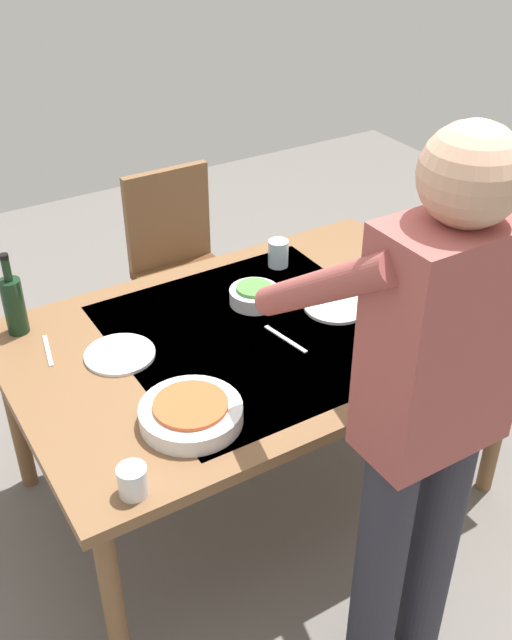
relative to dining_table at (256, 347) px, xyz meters
The scene contains 15 objects.
ground_plane 0.66m from the dining_table, ahead, with size 6.00×6.00×0.00m, color #66605B.
dining_table is the anchor object (origin of this frame).
chair_near 0.95m from the dining_table, 99.75° to the right, with size 0.40×0.40×0.91m.
person_server 0.86m from the dining_table, 89.80° to the left, with size 0.42×0.61×1.69m.
wine_bottle 0.82m from the dining_table, 31.81° to the right, with size 0.07×0.07×0.30m.
wine_glass_left 0.74m from the dining_table, 145.91° to the left, with size 0.07×0.07×0.15m.
water_cup_near_left 0.49m from the dining_table, 131.83° to the right, with size 0.08×0.08×0.11m, color silver.
water_cup_near_right 0.81m from the dining_table, 35.53° to the left, with size 0.08×0.08×0.09m, color silver.
water_cup_far_left 0.42m from the dining_table, 131.79° to the left, with size 0.06×0.06×0.11m, color silver.
serving_bowl_pasta 0.50m from the dining_table, 36.51° to the left, with size 0.30×0.30×0.07m.
side_bowl_salad 0.21m from the dining_table, 119.62° to the right, with size 0.18×0.18×0.07m.
dinner_plate_near 0.33m from the dining_table, behind, with size 0.23×0.23×0.01m, color silver.
dinner_plate_far 0.47m from the dining_table, 14.17° to the right, with size 0.23×0.23×0.01m, color silver.
table_knife 0.13m from the dining_table, 125.10° to the left, with size 0.01×0.20×0.01m, color silver.
table_fork 0.69m from the dining_table, 22.13° to the right, with size 0.01×0.18×0.01m, color silver.
Camera 1 is at (1.09, 1.79, 2.15)m, focal length 42.07 mm.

